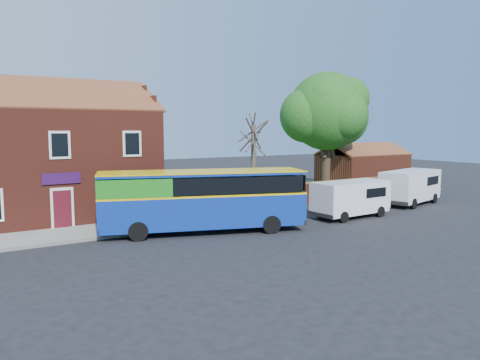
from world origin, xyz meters
TOP-DOWN VIEW (x-y plane):
  - ground at (0.00, 0.00)m, footprint 120.00×120.00m
  - pavement at (-7.00, 5.75)m, footprint 18.00×3.50m
  - kerb at (-7.00, 4.00)m, footprint 18.00×0.15m
  - grass_strip at (13.00, 13.00)m, footprint 26.00×12.00m
  - shop_building at (-7.02, 11.50)m, footprint 12.30×8.13m
  - boundary_wall at (13.00, 7.00)m, footprint 22.00×0.38m
  - outbuilding at (22.00, 13.00)m, footprint 8.20×5.06m
  - bus at (-1.17, 2.94)m, footprint 11.01×5.91m
  - van_near at (8.85, 1.64)m, footprint 5.18×2.29m
  - van_far at (16.20, 2.97)m, footprint 5.96×3.50m
  - large_tree at (15.67, 11.41)m, footprint 8.44×6.68m
  - bare_tree at (6.39, 8.80)m, footprint 2.35×2.80m

SIDE VIEW (x-z plane):
  - ground at x=0.00m, z-range 0.00..0.00m
  - grass_strip at x=13.00m, z-range 0.00..0.04m
  - pavement at x=-7.00m, z-range 0.00..0.12m
  - kerb at x=-7.00m, z-range 0.00..0.14m
  - boundary_wall at x=13.00m, z-range 0.01..1.61m
  - van_near at x=8.85m, z-range 0.13..2.37m
  - van_far at x=16.20m, z-range 0.15..2.60m
  - outbuilding at x=22.00m, z-range -0.48..3.69m
  - bus at x=-1.17m, z-range 0.22..3.48m
  - bare_tree at x=6.39m, z-range 0.08..6.35m
  - shop_building at x=-7.02m, z-range -1.84..8.66m
  - large_tree at x=15.67m, z-range 1.59..11.89m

